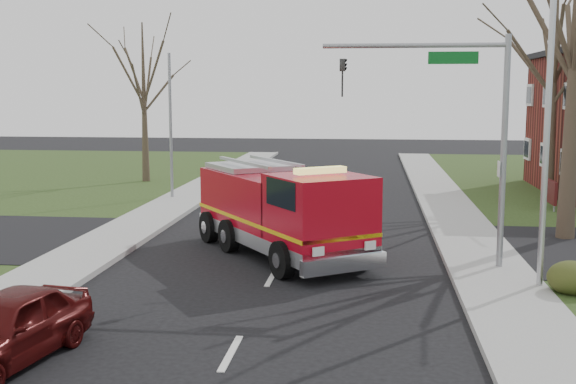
# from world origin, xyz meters

# --- Properties ---
(ground) EXTENTS (120.00, 120.00, 0.00)m
(ground) POSITION_xyz_m (0.00, 0.00, 0.00)
(ground) COLOR black
(ground) RESTS_ON ground
(sidewalk_right) EXTENTS (2.40, 80.00, 0.15)m
(sidewalk_right) POSITION_xyz_m (6.20, 0.00, 0.07)
(sidewalk_right) COLOR gray
(sidewalk_right) RESTS_ON ground
(sidewalk_left) EXTENTS (2.40, 80.00, 0.15)m
(sidewalk_left) POSITION_xyz_m (-6.20, 0.00, 0.07)
(sidewalk_left) COLOR gray
(sidewalk_left) RESTS_ON ground
(health_center_sign) EXTENTS (0.12, 2.00, 1.40)m
(health_center_sign) POSITION_xyz_m (10.50, 12.50, 0.88)
(health_center_sign) COLOR #420F10
(health_center_sign) RESTS_ON ground
(bare_tree_near) EXTENTS (6.00, 6.00, 12.00)m
(bare_tree_near) POSITION_xyz_m (9.50, 6.00, 7.41)
(bare_tree_near) COLOR #3B3023
(bare_tree_near) RESTS_ON ground
(bare_tree_far) EXTENTS (5.25, 5.25, 10.50)m
(bare_tree_far) POSITION_xyz_m (11.00, 15.00, 6.49)
(bare_tree_far) COLOR #3B3023
(bare_tree_far) RESTS_ON ground
(bare_tree_left) EXTENTS (4.50, 4.50, 9.00)m
(bare_tree_left) POSITION_xyz_m (-10.00, 20.00, 5.56)
(bare_tree_left) COLOR #3B3023
(bare_tree_left) RESTS_ON ground
(traffic_signal_mast) EXTENTS (5.29, 0.18, 6.80)m
(traffic_signal_mast) POSITION_xyz_m (5.21, 1.50, 4.71)
(traffic_signal_mast) COLOR gray
(traffic_signal_mast) RESTS_ON ground
(streetlight_pole) EXTENTS (1.48, 0.16, 8.40)m
(streetlight_pole) POSITION_xyz_m (7.14, -0.50, 4.55)
(streetlight_pole) COLOR #B7BABF
(streetlight_pole) RESTS_ON ground
(utility_pole_far) EXTENTS (0.14, 0.14, 7.00)m
(utility_pole_far) POSITION_xyz_m (-6.80, 14.00, 3.50)
(utility_pole_far) COLOR gray
(utility_pole_far) RESTS_ON ground
(fire_engine) EXTENTS (6.41, 7.75, 3.07)m
(fire_engine) POSITION_xyz_m (-0.04, 2.70, 1.39)
(fire_engine) COLOR #A20717
(fire_engine) RESTS_ON ground
(parked_car_maroon) EXTENTS (2.37, 4.40, 1.42)m
(parked_car_maroon) POSITION_xyz_m (-4.20, -7.01, 0.71)
(parked_car_maroon) COLOR #420B0A
(parked_car_maroon) RESTS_ON ground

